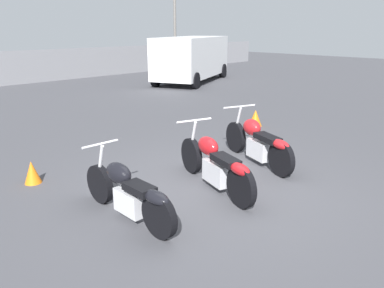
{
  "coord_description": "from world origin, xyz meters",
  "views": [
    {
      "loc": [
        -4.22,
        -3.65,
        2.5
      ],
      "look_at": [
        0.0,
        0.51,
        0.65
      ],
      "focal_mm": 35.0,
      "sensor_mm": 36.0,
      "label": 1
    }
  ],
  "objects_px": {
    "motorcycle_slot_1": "(215,164)",
    "traffic_cone_far": "(255,118)",
    "motorcycle_slot_2": "(258,142)",
    "traffic_cone_near": "(32,172)",
    "parked_van": "(192,57)",
    "motorcycle_slot_0": "(129,193)"
  },
  "relations": [
    {
      "from": "motorcycle_slot_1",
      "to": "traffic_cone_far",
      "type": "distance_m",
      "value": 4.26
    },
    {
      "from": "motorcycle_slot_2",
      "to": "traffic_cone_near",
      "type": "bearing_deg",
      "value": 168.63
    },
    {
      "from": "traffic_cone_near",
      "to": "traffic_cone_far",
      "type": "relative_size",
      "value": 0.89
    },
    {
      "from": "parked_van",
      "to": "traffic_cone_far",
      "type": "distance_m",
      "value": 8.78
    },
    {
      "from": "motorcycle_slot_0",
      "to": "traffic_cone_near",
      "type": "xyz_separation_m",
      "value": [
        -0.4,
        2.17,
        -0.2
      ]
    },
    {
      "from": "motorcycle_slot_1",
      "to": "parked_van",
      "type": "bearing_deg",
      "value": 64.11
    },
    {
      "from": "traffic_cone_far",
      "to": "parked_van",
      "type": "bearing_deg",
      "value": 55.68
    },
    {
      "from": "traffic_cone_near",
      "to": "motorcycle_slot_1",
      "type": "bearing_deg",
      "value": -49.66
    },
    {
      "from": "motorcycle_slot_0",
      "to": "traffic_cone_near",
      "type": "distance_m",
      "value": 2.22
    },
    {
      "from": "motorcycle_slot_0",
      "to": "motorcycle_slot_2",
      "type": "bearing_deg",
      "value": 2.08
    },
    {
      "from": "motorcycle_slot_1",
      "to": "traffic_cone_far",
      "type": "relative_size",
      "value": 4.89
    },
    {
      "from": "motorcycle_slot_1",
      "to": "parked_van",
      "type": "distance_m",
      "value": 12.64
    },
    {
      "from": "motorcycle_slot_0",
      "to": "motorcycle_slot_1",
      "type": "relative_size",
      "value": 0.93
    },
    {
      "from": "traffic_cone_far",
      "to": "motorcycle_slot_0",
      "type": "bearing_deg",
      "value": -161.83
    },
    {
      "from": "parked_van",
      "to": "traffic_cone_near",
      "type": "bearing_deg",
      "value": -81.3
    },
    {
      "from": "motorcycle_slot_1",
      "to": "traffic_cone_far",
      "type": "height_order",
      "value": "motorcycle_slot_1"
    },
    {
      "from": "motorcycle_slot_1",
      "to": "motorcycle_slot_2",
      "type": "xyz_separation_m",
      "value": [
        1.46,
        0.2,
        0.0
      ]
    },
    {
      "from": "motorcycle_slot_0",
      "to": "traffic_cone_far",
      "type": "height_order",
      "value": "motorcycle_slot_0"
    },
    {
      "from": "motorcycle_slot_0",
      "to": "motorcycle_slot_1",
      "type": "height_order",
      "value": "motorcycle_slot_1"
    },
    {
      "from": "motorcycle_slot_0",
      "to": "motorcycle_slot_1",
      "type": "xyz_separation_m",
      "value": [
        1.58,
        -0.15,
        0.03
      ]
    },
    {
      "from": "motorcycle_slot_0",
      "to": "parked_van",
      "type": "relative_size",
      "value": 0.34
    },
    {
      "from": "motorcycle_slot_2",
      "to": "traffic_cone_far",
      "type": "distance_m",
      "value": 2.9
    }
  ]
}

